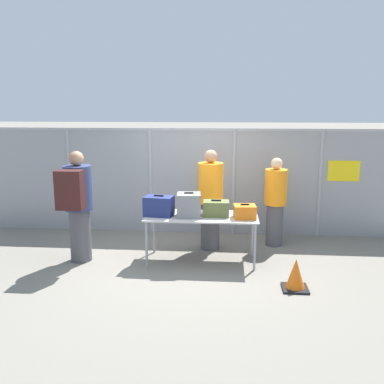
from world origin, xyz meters
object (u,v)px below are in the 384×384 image
at_px(security_worker_near, 210,199).
at_px(traffic_cone, 296,276).
at_px(suitcase_olive, 216,209).
at_px(traveler_hooded, 77,202).
at_px(suitcase_grey, 189,205).
at_px(suitcase_orange, 245,212).
at_px(suitcase_navy, 159,206).
at_px(utility_trailer, 268,192).
at_px(security_worker_far, 275,201).
at_px(inspection_table, 202,219).

bearing_deg(security_worker_near, traffic_cone, 123.73).
relative_size(suitcase_olive, traveler_hooded, 0.23).
distance_m(suitcase_grey, suitcase_orange, 0.90).
bearing_deg(suitcase_grey, suitcase_navy, 178.04).
bearing_deg(utility_trailer, suitcase_orange, -100.64).
height_order(security_worker_far, utility_trailer, security_worker_far).
bearing_deg(suitcase_grey, traffic_cone, -30.70).
relative_size(security_worker_near, utility_trailer, 0.45).
xyz_separation_m(suitcase_olive, security_worker_far, (1.05, 0.95, -0.06)).
xyz_separation_m(suitcase_grey, security_worker_far, (1.49, 1.01, -0.13)).
bearing_deg(suitcase_orange, utility_trailer, 79.36).
height_order(suitcase_grey, utility_trailer, suitcase_grey).
distance_m(suitcase_olive, suitcase_orange, 0.47).
bearing_deg(security_worker_near, traveler_hooded, 18.08).
bearing_deg(security_worker_far, suitcase_orange, 64.58).
bearing_deg(security_worker_near, suitcase_olive, 96.73).
bearing_deg(security_worker_far, traffic_cone, 97.05).
distance_m(suitcase_navy, suitcase_orange, 1.39).
bearing_deg(utility_trailer, suitcase_grey, -112.73).
bearing_deg(suitcase_navy, traffic_cone, -24.78).
height_order(security_worker_near, security_worker_far, security_worker_near).
bearing_deg(utility_trailer, suitcase_olive, -107.34).
xyz_separation_m(security_worker_near, traffic_cone, (1.27, -1.67, -0.72)).
height_order(suitcase_olive, utility_trailer, suitcase_olive).
bearing_deg(suitcase_navy, security_worker_far, 26.70).
xyz_separation_m(traveler_hooded, traffic_cone, (3.40, -0.82, -0.80)).
bearing_deg(suitcase_orange, suitcase_grey, 178.01).
distance_m(suitcase_navy, security_worker_far, 2.22).
relative_size(security_worker_near, security_worker_far, 1.10).
xyz_separation_m(suitcase_grey, traffic_cone, (1.59, -0.94, -0.77)).
height_order(suitcase_navy, utility_trailer, suitcase_navy).
height_order(suitcase_orange, traffic_cone, suitcase_orange).
bearing_deg(utility_trailer, security_worker_far, -92.92).
distance_m(suitcase_grey, security_worker_far, 1.81).
distance_m(suitcase_navy, security_worker_near, 1.07).
xyz_separation_m(inspection_table, suitcase_navy, (-0.69, -0.05, 0.22)).
bearing_deg(security_worker_far, inspection_table, 40.39).
distance_m(suitcase_navy, traffic_cone, 2.41).
distance_m(inspection_table, security_worker_near, 0.69).
relative_size(security_worker_near, traffic_cone, 3.98).
height_order(suitcase_navy, traveler_hooded, traveler_hooded).
distance_m(inspection_table, security_worker_far, 1.60).
height_order(suitcase_olive, security_worker_near, security_worker_near).
bearing_deg(inspection_table, security_worker_far, 36.22).
bearing_deg(traveler_hooded, suitcase_grey, 3.98).
relative_size(suitcase_olive, utility_trailer, 0.11).
xyz_separation_m(suitcase_navy, suitcase_orange, (1.39, -0.05, -0.05)).
bearing_deg(suitcase_olive, suitcase_orange, -12.11).
relative_size(inspection_table, traveler_hooded, 1.00).
height_order(suitcase_navy, suitcase_grey, suitcase_grey).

